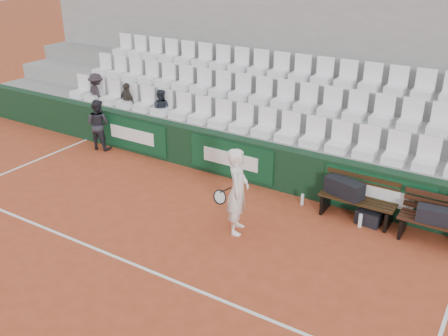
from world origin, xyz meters
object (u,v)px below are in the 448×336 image
Objects in this scene: bench_left at (356,209)px; water_bottle_far at (360,221)px; sports_bag_left at (344,188)px; ball_kid at (98,124)px; sports_bag_right at (434,215)px; spectator_b at (126,87)px; tennis_player at (238,191)px; sports_bag_ground at (369,218)px; water_bottle_near at (302,199)px; spectator_c at (160,93)px; bench_right at (439,233)px; spectator_a at (95,79)px.

bench_left is 5.37× the size of water_bottle_far.
sports_bag_left is 0.57× the size of ball_kid.
water_bottle_far is at bearing -31.24° from sports_bag_left.
spectator_b is at bearing 172.59° from sports_bag_right.
ball_kid reaches higher than sports_bag_left.
tennis_player is at bearing -131.89° from sports_bag_left.
water_bottle_near is (-1.44, 0.05, -0.02)m from sports_bag_ground.
sports_bag_left is 0.75m from sports_bag_ground.
sports_bag_left is 0.99m from water_bottle_near.
sports_bag_right is (1.45, -0.15, 0.37)m from bench_left.
spectator_c is at bearing 170.35° from sports_bag_left.
ball_kid reaches higher than sports_bag_ground.
tennis_player is at bearing -137.15° from bench_left.
water_bottle_far is at bearing -173.07° from bench_right.
tennis_player is 1.55× the size of spectator_b.
bench_left is 0.34m from water_bottle_far.
sports_bag_left reaches higher than sports_bag_ground.
spectator_b reaches higher than bench_right.
spectator_c is at bearing 168.09° from water_bottle_near.
bench_right is 1.43m from water_bottle_far.
sports_bag_right is at bearing -165.51° from spectator_a.
spectator_b is (-5.66, 0.95, 1.43)m from water_bottle_near.
spectator_b reaches higher than tennis_player.
tennis_player is at bearing 165.47° from spectator_b.
bench_left reaches higher than water_bottle_near.
sports_bag_right is at bearing 168.13° from ball_kid.
spectator_c is at bearing 171.40° from sports_bag_right.
bench_left is at bearing 169.11° from ball_kid.
ball_kid is at bearing 177.58° from water_bottle_far.
ball_kid is at bearing 178.76° from sports_bag_right.
sports_bag_ground is at bearing 149.77° from spectator_c.
sports_bag_right is 0.55× the size of spectator_b.
ball_kid is 1.12× the size of spectator_a.
sports_bag_right is (1.74, -0.16, -0.03)m from sports_bag_left.
sports_bag_ground is at bearing 37.36° from tennis_player.
water_bottle_far is (-1.27, -0.12, -0.45)m from sports_bag_right.
spectator_a is (-0.86, 0.89, 0.92)m from ball_kid.
spectator_b is 1.16m from spectator_c.
spectator_c is (-3.86, 2.58, 0.69)m from tennis_player.
water_bottle_far is at bearing -177.03° from spectator_b.
bench_left reaches higher than water_bottle_far.
water_bottle_near is at bearing -176.83° from spectator_b.
bench_right is at bearing 6.93° from water_bottle_far.
ball_kid reaches higher than sports_bag_right.
spectator_c is at bearing 171.96° from bench_right.
sports_bag_ground is at bearing -165.91° from spectator_a.
ball_kid is at bearing 179.43° from water_bottle_near.
sports_bag_right is 7.25m from spectator_c.
spectator_a is (-8.24, 1.00, 1.46)m from sports_bag_ground.
tennis_player is 4.70m from spectator_c.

